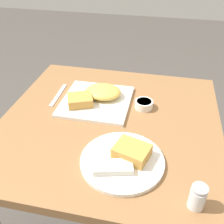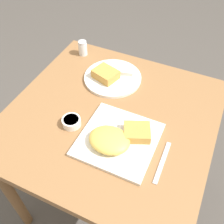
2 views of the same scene
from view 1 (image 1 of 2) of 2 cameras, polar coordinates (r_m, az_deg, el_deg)
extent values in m
plane|color=#4C4742|center=(1.56, -0.34, -23.21)|extent=(8.00, 8.00, 0.00)
cube|color=olive|center=(1.02, -0.48, -2.57)|extent=(0.84, 0.83, 0.04)
cylinder|color=brown|center=(1.52, 16.00, -6.76)|extent=(0.05, 0.05, 0.68)
cylinder|color=brown|center=(1.60, -10.26, -3.25)|extent=(0.05, 0.05, 0.68)
cube|color=white|center=(1.11, -3.44, 2.35)|extent=(0.28, 0.28, 0.01)
ellipsoid|color=#E5BC51|center=(1.12, -1.98, 4.44)|extent=(0.15, 0.13, 0.04)
cube|color=gold|center=(1.08, -6.96, 2.58)|extent=(0.12, 0.12, 0.04)
cylinder|color=white|center=(0.84, 2.23, -10.59)|extent=(0.27, 0.27, 0.01)
cube|color=gold|center=(0.83, 4.34, -8.59)|extent=(0.13, 0.11, 0.04)
cube|color=silver|center=(0.80, 0.21, -11.90)|extent=(0.13, 0.08, 0.02)
cylinder|color=white|center=(1.08, 6.95, 1.66)|extent=(0.07, 0.07, 0.03)
cylinder|color=beige|center=(1.07, 7.00, 2.27)|extent=(0.06, 0.06, 0.00)
cylinder|color=white|center=(0.76, 18.05, -17.43)|extent=(0.04, 0.04, 0.06)
cylinder|color=white|center=(0.77, 17.84, -18.08)|extent=(0.04, 0.04, 0.04)
cylinder|color=silver|center=(0.73, 18.61, -15.61)|extent=(0.04, 0.04, 0.01)
cube|color=silver|center=(1.18, -11.60, 3.67)|extent=(0.02, 0.18, 0.00)
camera|label=2|loc=(1.52, -8.82, 42.67)|focal=42.00mm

